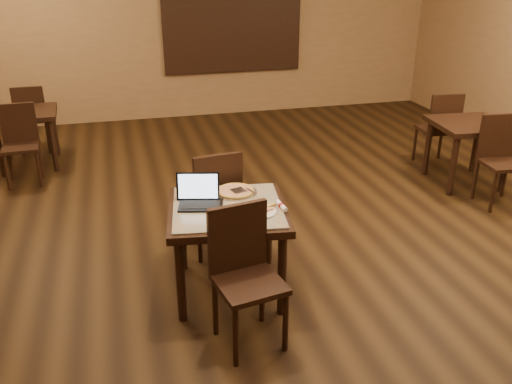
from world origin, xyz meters
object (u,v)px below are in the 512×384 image
object	(u,v)px
chair_main_far	(215,197)
laptop	(200,196)
other_table_a_chair_near	(500,155)
other_table_b_chair_far	(31,115)
other_table_a	(469,133)
tiled_table	(228,218)
other_table_a_chair_far	(440,126)
other_table_b	(25,121)
other_table_b_chair_near	(20,139)
chair_main_near	(244,268)
pizza_pan	(235,192)

from	to	relation	value
chair_main_far	laptop	size ratio (longest dim) A/B	2.61
chair_main_far	other_table_a_chair_near	size ratio (longest dim) A/B	1.02
other_table_b_chair_far	other_table_a	bearing A→B (deg)	151.16
tiled_table	other_table_a_chair_far	distance (m)	3.88
other_table_b	other_table_b_chair_near	bearing A→B (deg)	-93.11
other_table_a_chair_near	other_table_a_chair_far	distance (m)	1.15
tiled_table	other_table_b_chair_far	world-z (taller)	other_table_b_chair_far
chair_main_near	laptop	distance (m)	0.78
tiled_table	other_table_a_chair_near	size ratio (longest dim) A/B	1.05
pizza_pan	laptop	bearing A→B (deg)	-157.02
pizza_pan	other_table_b_chair_near	size ratio (longest dim) A/B	0.38
other_table_a	other_table_a_chair_near	world-z (taller)	other_table_a_chair_near
other_table_b_chair_far	laptop	bearing A→B (deg)	110.55
laptop	other_table_b_chair_far	size ratio (longest dim) A/B	0.41
tiled_table	other_table_b_chair_near	distance (m)	3.54
tiled_table	chair_main_far	bearing A→B (deg)	97.04
other_table_b_chair_far	other_table_a_chair_far	bearing A→B (deg)	156.50
chair_main_far	other_table_a	xyz separation A→B (m)	(3.24, 0.94, 0.06)
chair_main_near	other_table_a_chair_near	distance (m)	3.64
other_table_b_chair_near	other_table_a_chair_far	bearing A→B (deg)	-12.03
pizza_pan	other_table_a_chair_near	bearing A→B (deg)	13.12
pizza_pan	other_table_b	xyz separation A→B (m)	(-2.03, 3.29, -0.15)
tiled_table	chair_main_near	distance (m)	0.62
other_table_b	other_table_a	bearing A→B (deg)	-23.66
chair_main_near	laptop	bearing A→B (deg)	94.20
other_table_b_chair_near	pizza_pan	bearing A→B (deg)	-56.00
chair_main_far	chair_main_near	bearing A→B (deg)	80.52
tiled_table	other_table_b_chair_near	world-z (taller)	other_table_b_chair_near
other_table_a_chair_far	other_table_b	distance (m)	5.35
chair_main_near	other_table_a_chair_near	xyz separation A→B (m)	(3.28, 1.59, -0.01)
pizza_pan	other_table_b_chair_far	xyz separation A→B (m)	(-2.03, 3.84, -0.23)
laptop	other_table_a_chair_far	xyz separation A→B (m)	(3.45, 2.02, -0.27)
other_table_a_chair_far	tiled_table	bearing A→B (deg)	38.52
pizza_pan	other_table_b_chair_near	xyz separation A→B (m)	(-2.04, 2.73, -0.23)
laptop	other_table_a_chair_near	world-z (taller)	laptop
pizza_pan	other_table_a_chair_far	xyz separation A→B (m)	(3.13, 1.88, -0.21)
chair_main_far	laptop	distance (m)	0.61
laptop	other_table_b	size ratio (longest dim) A/B	0.47
other_table_b	tiled_table	bearing A→B (deg)	-64.23
chair_main_near	pizza_pan	world-z (taller)	chair_main_near
other_table_b_chair_far	pizza_pan	bearing A→B (deg)	115.13
tiled_table	other_table_a	xyz separation A→B (m)	(3.25, 1.55, -0.03)
laptop	pizza_pan	xyz separation A→B (m)	(0.32, 0.14, -0.06)
chair_main_near	other_table_a_chair_far	size ratio (longest dim) A/B	1.02
chair_main_far	pizza_pan	xyz separation A→B (m)	(0.11, -0.37, 0.20)
tiled_table	other_table_a_chair_near	distance (m)	3.41
pizza_pan	other_table_a_chair_near	xyz separation A→B (m)	(3.14, 0.73, -0.21)
other_table_a	other_table_a_chair_near	bearing A→B (deg)	-83.89
laptop	other_table_b_chair_far	distance (m)	4.34
tiled_table	chair_main_near	world-z (taller)	chair_main_near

